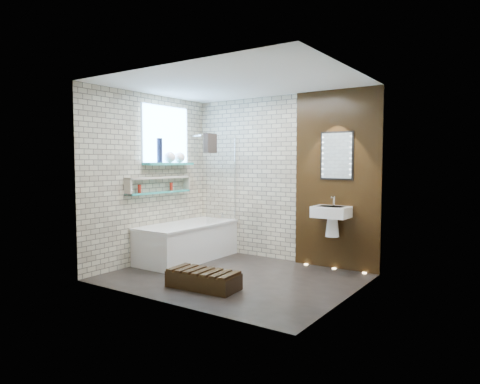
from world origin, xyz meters
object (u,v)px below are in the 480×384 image
Objects in this scene: led_mirror at (337,156)px; bathtub at (187,241)px; washbasin at (332,216)px; bath_screen at (222,179)px; walnut_step at (203,280)px.

bathtub is at bearing -160.22° from led_mirror.
washbasin is at bearing 16.01° from bathtub.
bath_screen reaches higher than walnut_step.
walnut_step is at bearing -117.24° from led_mirror.
bath_screen is at bearing -174.22° from washbasin.
led_mirror reaches higher than washbasin.
led_mirror is (0.00, 0.16, 0.86)m from washbasin.
washbasin reaches higher than walnut_step.
led_mirror is at bearing 62.76° from walnut_step.
led_mirror is at bearing 19.78° from bathtub.
led_mirror is (2.17, 0.78, 1.36)m from bathtub.
led_mirror is at bearing 10.66° from bath_screen.
bathtub is at bearing 138.16° from walnut_step.
walnut_step is at bearing -60.65° from bath_screen.
bath_screen is 2.00× the size of led_mirror.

